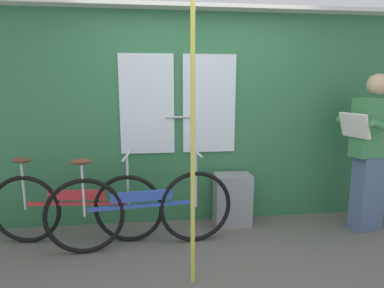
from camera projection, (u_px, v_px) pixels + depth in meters
The scene contains 7 objects.
ground_plane at pixel (215, 283), 2.72m from camera, with size 6.41×4.20×0.04m, color #56544F.
train_door_wall at pixel (195, 114), 3.76m from camera, with size 5.41×0.28×2.43m.
bicycle_near_door at pixel (76, 207), 3.32m from camera, with size 1.75×0.44×0.92m.
bicycle_leaning_behind at pixel (141, 209), 3.21m from camera, with size 1.82×0.44×0.96m.
passenger_reading_newspaper at pixel (371, 150), 3.54m from camera, with size 0.62×0.55×1.72m.
trash_bin_by_wall at pixel (232, 199), 3.77m from camera, with size 0.41×0.28×0.60m, color gray.
handrail_pole at pixel (193, 139), 2.49m from camera, with size 0.04×0.04×2.39m, color #C6C14C.
Camera 1 is at (-0.49, -2.43, 1.60)m, focal length 30.65 mm.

